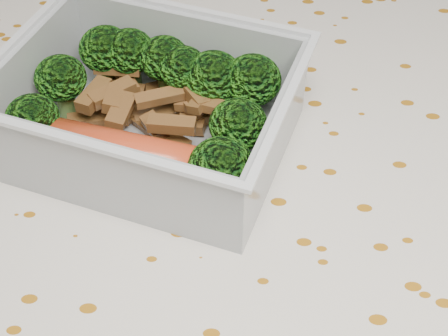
{
  "coord_description": "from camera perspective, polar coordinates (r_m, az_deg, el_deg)",
  "views": [
    {
      "loc": [
        0.0,
        -0.25,
        1.05
      ],
      "look_at": [
        -0.0,
        0.0,
        0.78
      ],
      "focal_mm": 50.0,
      "sensor_mm": 36.0,
      "label": 1
    }
  ],
  "objects": [
    {
      "name": "dining_table",
      "position": [
        0.46,
        0.59,
        -9.84
      ],
      "size": [
        1.4,
        0.9,
        0.75
      ],
      "color": "brown",
      "rests_on": "ground"
    },
    {
      "name": "tablecloth",
      "position": [
        0.41,
        0.64,
        -6.04
      ],
      "size": [
        1.46,
        0.96,
        0.19
      ],
      "color": "silver",
      "rests_on": "dining_table"
    },
    {
      "name": "lunch_container",
      "position": [
        0.4,
        -6.79,
        4.52
      ],
      "size": [
        0.22,
        0.19,
        0.06
      ],
      "color": "silver",
      "rests_on": "tablecloth"
    },
    {
      "name": "broccoli_florets",
      "position": [
        0.4,
        -5.31,
        7.26
      ],
      "size": [
        0.17,
        0.14,
        0.05
      ],
      "color": "#608C3F",
      "rests_on": "lunch_container"
    },
    {
      "name": "meat_pile",
      "position": [
        0.42,
        -6.8,
        5.75
      ],
      "size": [
        0.12,
        0.08,
        0.03
      ],
      "color": "brown",
      "rests_on": "lunch_container"
    },
    {
      "name": "sausage",
      "position": [
        0.38,
        -8.66,
        1.16
      ],
      "size": [
        0.15,
        0.06,
        0.03
      ],
      "color": "#C43C1B",
      "rests_on": "lunch_container"
    }
  ]
}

